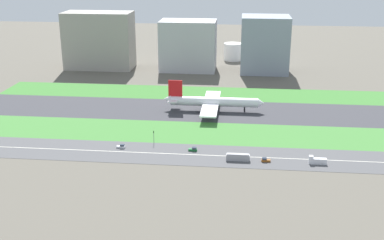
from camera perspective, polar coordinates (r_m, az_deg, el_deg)
ground_plane at (r=317.29m, az=-0.57°, el=1.15°), size 800.00×800.00×0.00m
runway at (r=317.27m, az=-0.57°, el=1.16°), size 280.00×46.00×0.10m
grass_median_north at (r=356.30m, az=0.17°, el=3.17°), size 280.00×36.00×0.10m
grass_median_south at (r=278.81m, az=-1.52°, el=-1.41°), size 280.00×36.00×0.10m
highway at (r=249.36m, az=-2.47°, el=-3.96°), size 280.00×28.00×0.10m
highway_centerline at (r=249.34m, az=-2.47°, el=-3.95°), size 266.00×0.50×0.01m
airliner at (r=314.11m, az=2.28°, el=2.14°), size 65.00×56.00×19.70m
car_2 at (r=242.40m, az=8.56°, el=-4.64°), size 4.40×1.80×2.00m
car_0 at (r=252.35m, az=0.14°, el=-3.44°), size 4.40×1.80×2.00m
bus_0 at (r=241.69m, az=5.38°, el=-4.34°), size 11.60×2.50×3.50m
truck_0 at (r=244.69m, az=14.37°, el=-4.62°), size 8.40×2.50×4.00m
car_1 at (r=258.64m, az=-8.25°, el=-3.07°), size 4.40×1.80×2.00m
traffic_light at (r=261.40m, az=-4.48°, el=-1.89°), size 0.36×0.50×7.20m
terminal_building at (r=438.43m, az=-10.77°, el=9.10°), size 58.56×28.46×48.72m
hangar_building at (r=423.51m, az=-0.45°, el=8.67°), size 47.29×29.84×42.65m
office_tower at (r=420.98m, az=8.49°, el=8.71°), size 39.86×34.19×47.11m
fuel_tank_west at (r=467.74m, az=4.77°, el=7.94°), size 16.99×16.99×16.03m
fuel_tank_centre at (r=468.02m, az=8.17°, el=7.82°), size 16.86×16.86×16.02m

